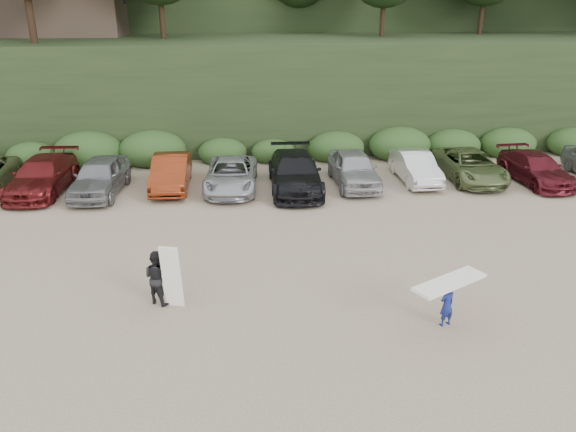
{
  "coord_description": "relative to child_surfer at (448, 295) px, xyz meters",
  "views": [
    {
      "loc": [
        -0.83,
        -14.9,
        8.4
      ],
      "look_at": [
        0.7,
        3.0,
        1.3
      ],
      "focal_mm": 35.0,
      "sensor_mm": 36.0,
      "label": 1
    }
  ],
  "objects": [
    {
      "name": "ground",
      "position": [
        -4.55,
        2.16,
        -0.92
      ],
      "size": [
        120.0,
        120.0,
        0.0
      ],
      "primitive_type": "plane",
      "color": "tan",
      "rests_on": "ground"
    },
    {
      "name": "parked_cars",
      "position": [
        -5.08,
        12.22,
        -0.16
      ],
      "size": [
        39.73,
        6.26,
        1.64
      ],
      "color": "#A3A2A7",
      "rests_on": "ground"
    },
    {
      "name": "child_surfer",
      "position": [
        0.0,
        0.0,
        0.0
      ],
      "size": [
        2.28,
        1.67,
        1.36
      ],
      "color": "navy",
      "rests_on": "ground"
    },
    {
      "name": "adult_surfer",
      "position": [
        -7.89,
        1.87,
        -0.09
      ],
      "size": [
        1.26,
        0.99,
        1.94
      ],
      "color": "black",
      "rests_on": "ground"
    }
  ]
}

